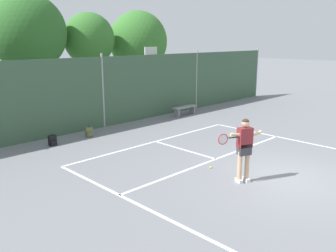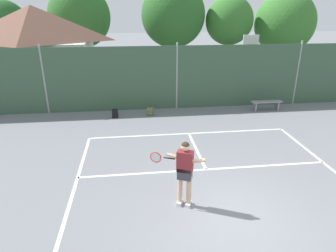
{
  "view_description": "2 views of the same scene",
  "coord_description": "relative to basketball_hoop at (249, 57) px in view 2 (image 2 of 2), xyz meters",
  "views": [
    {
      "loc": [
        -9.3,
        -4.57,
        3.99
      ],
      "look_at": [
        -0.14,
        4.65,
        0.81
      ],
      "focal_mm": 38.22,
      "sensor_mm": 36.0,
      "label": 1
    },
    {
      "loc": [
        -2.28,
        -5.85,
        4.93
      ],
      "look_at": [
        -1.25,
        2.53,
        1.58
      ],
      "focal_mm": 31.86,
      "sensor_mm": 36.0,
      "label": 2
    }
  ],
  "objects": [
    {
      "name": "ground_plane",
      "position": [
        -4.37,
        -10.58,
        -2.31
      ],
      "size": [
        120.0,
        120.0,
        0.0
      ],
      "primitive_type": "plane",
      "color": "slate"
    },
    {
      "name": "basketball_hoop",
      "position": [
        0.0,
        0.0,
        0.0
      ],
      "size": [
        0.9,
        0.67,
        3.55
      ],
      "color": "yellow",
      "rests_on": "ground"
    },
    {
      "name": "court_markings",
      "position": [
        -4.37,
        -9.93,
        -2.31
      ],
      "size": [
        8.3,
        11.1,
        0.01
      ],
      "color": "white",
      "rests_on": "ground"
    },
    {
      "name": "courtside_bench",
      "position": [
        0.17,
        -2.49,
        -1.95
      ],
      "size": [
        1.6,
        0.36,
        0.48
      ],
      "color": "gray",
      "rests_on": "ground"
    },
    {
      "name": "tennis_player",
      "position": [
        -5.42,
        -9.86,
        -1.2
      ],
      "size": [
        1.38,
        0.54,
        1.85
      ],
      "color": "silver",
      "rests_on": "ground"
    },
    {
      "name": "chainlink_fence",
      "position": [
        -4.37,
        -1.58,
        -0.7
      ],
      "size": [
        26.09,
        0.09,
        3.36
      ],
      "color": "#38563D",
      "rests_on": "ground"
    },
    {
      "name": "backpack_black",
      "position": [
        -7.53,
        -2.69,
        -2.12
      ],
      "size": [
        0.28,
        0.25,
        0.46
      ],
      "color": "black",
      "rests_on": "ground"
    },
    {
      "name": "treeline_backdrop",
      "position": [
        -2.83,
        8.33,
        1.76
      ],
      "size": [
        26.36,
        4.52,
        6.91
      ],
      "color": "brown",
      "rests_on": "ground"
    },
    {
      "name": "backpack_olive",
      "position": [
        -5.83,
        -2.58,
        -2.12
      ],
      "size": [
        0.31,
        0.29,
        0.46
      ],
      "color": "#566038",
      "rests_on": "ground"
    },
    {
      "name": "clubhouse_building",
      "position": [
        -12.07,
        2.09,
        0.33
      ],
      "size": [
        6.49,
        4.52,
        5.09
      ],
      "color": "silver",
      "rests_on": "ground"
    },
    {
      "name": "tennis_ball",
      "position": [
        -5.19,
        -8.54,
        -2.28
      ],
      "size": [
        0.07,
        0.07,
        0.07
      ],
      "primitive_type": "sphere",
      "color": "#CCE033",
      "rests_on": "ground"
    }
  ]
}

